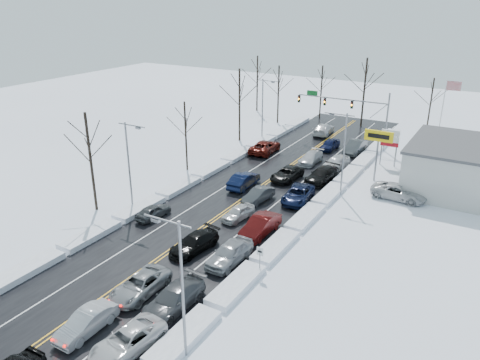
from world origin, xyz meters
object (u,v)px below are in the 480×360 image
Objects in this scene: tires_plus_sign at (379,139)px; flagpole at (443,111)px; oncoming_car_0 at (244,187)px; traffic_signal_mast at (351,107)px.

flagpole is at bearing 71.56° from tires_plus_sign.
traffic_signal_mast is at bearing -105.05° from oncoming_car_0.
traffic_signal_mast is at bearing -170.27° from flagpole.
oncoming_car_0 is (-16.81, -23.38, -5.93)m from flagpole.
oncoming_car_0 is (-12.14, -9.38, -4.99)m from tires_plus_sign.
traffic_signal_mast reaches higher than oncoming_car_0.
oncoming_car_0 is at bearing -142.31° from tires_plus_sign.
tires_plus_sign is (7.05, -12.00, -0.49)m from traffic_signal_mast.
tires_plus_sign is 0.60× the size of flagpole.
tires_plus_sign is at bearing -59.54° from traffic_signal_mast.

